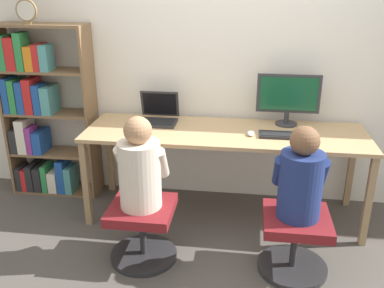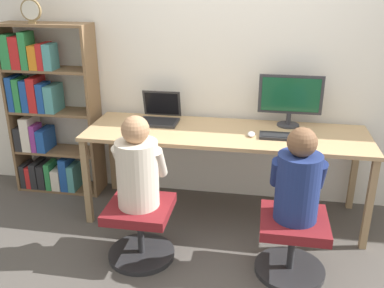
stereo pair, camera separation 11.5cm
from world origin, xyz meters
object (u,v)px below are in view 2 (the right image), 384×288
(office_chair_left, at_px, (292,241))
(person_at_laptop, at_px, (137,167))
(keyboard, at_px, (285,136))
(desk_clock, at_px, (31,11))
(office_chair_right, at_px, (140,227))
(desktop_monitor, at_px, (290,99))
(laptop, at_px, (159,116))
(person_at_monitor, at_px, (298,180))
(bookshelf, at_px, (44,116))

(office_chair_left, bearing_deg, person_at_laptop, 179.95)
(keyboard, height_order, office_chair_left, keyboard)
(office_chair_left, relative_size, desk_clock, 2.46)
(office_chair_right, bearing_deg, desktop_monitor, 41.95)
(office_chair_right, bearing_deg, person_at_laptop, 90.00)
(laptop, height_order, office_chair_left, laptop)
(desktop_monitor, relative_size, person_at_monitor, 0.81)
(office_chair_right, relative_size, person_at_monitor, 0.77)
(keyboard, xyz_separation_m, office_chair_right, (-1.00, -0.63, -0.53))
(office_chair_right, distance_m, person_at_laptop, 0.47)
(office_chair_left, bearing_deg, desk_clock, 158.92)
(desktop_monitor, height_order, person_at_monitor, desktop_monitor)
(desktop_monitor, bearing_deg, desk_clock, -177.83)
(office_chair_left, relative_size, person_at_laptop, 0.75)
(keyboard, xyz_separation_m, bookshelf, (-2.16, 0.27, -0.04))
(laptop, xyz_separation_m, keyboard, (1.05, -0.22, -0.04))
(desktop_monitor, height_order, desk_clock, desk_clock)
(laptop, height_order, keyboard, laptop)
(bookshelf, bearing_deg, office_chair_right, -38.02)
(keyboard, relative_size, desk_clock, 1.98)
(keyboard, distance_m, office_chair_left, 0.82)
(office_chair_left, xyz_separation_m, office_chair_right, (-1.07, -0.00, 0.00))
(office_chair_left, bearing_deg, laptop, 143.00)
(person_at_laptop, bearing_deg, desk_clock, 142.94)
(desktop_monitor, distance_m, desk_clock, 2.25)
(keyboard, xyz_separation_m, person_at_monitor, (0.07, -0.62, -0.07))
(laptop, distance_m, desk_clock, 1.36)
(keyboard, distance_m, person_at_laptop, 1.18)
(person_at_laptop, xyz_separation_m, desk_clock, (-1.11, 0.84, 0.95))
(keyboard, relative_size, office_chair_left, 0.80)
(desktop_monitor, distance_m, office_chair_right, 1.57)
(keyboard, height_order, person_at_laptop, person_at_laptop)
(keyboard, distance_m, person_at_monitor, 0.63)
(laptop, relative_size, office_chair_right, 0.68)
(office_chair_right, distance_m, person_at_monitor, 1.16)
(desktop_monitor, height_order, keyboard, desktop_monitor)
(person_at_laptop, bearing_deg, person_at_monitor, 0.19)
(laptop, height_order, office_chair_right, laptop)
(person_at_monitor, relative_size, person_at_laptop, 0.97)
(keyboard, bearing_deg, office_chair_left, -83.45)
(office_chair_left, bearing_deg, desktop_monitor, 92.41)
(office_chair_left, relative_size, office_chair_right, 1.00)
(laptop, distance_m, office_chair_left, 1.52)
(person_at_monitor, relative_size, desk_clock, 3.21)
(desktop_monitor, xyz_separation_m, desk_clock, (-2.14, -0.08, 0.67))
(desktop_monitor, relative_size, bookshelf, 0.33)
(desktop_monitor, bearing_deg, keyboard, -96.44)
(office_chair_left, xyz_separation_m, bookshelf, (-2.23, 0.90, 0.49))
(person_at_monitor, xyz_separation_m, person_at_laptop, (-1.07, -0.00, 0.01))
(desktop_monitor, distance_m, bookshelf, 2.20)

